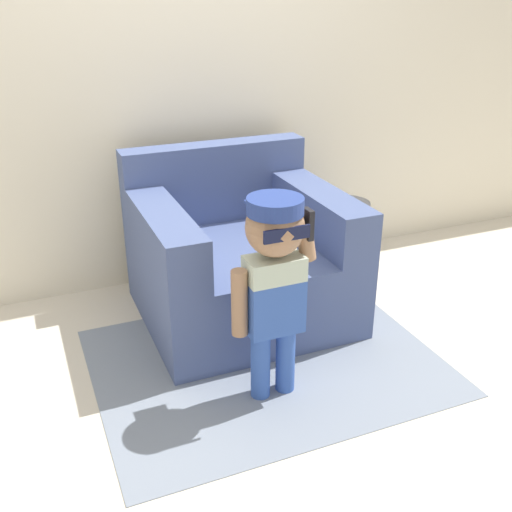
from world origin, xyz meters
TOP-DOWN VIEW (x-y plane):
  - ground_plane at (0.00, 0.00)m, footprint 10.00×10.00m
  - wall_back at (0.00, 0.70)m, footprint 10.00×0.05m
  - armchair at (0.18, 0.08)m, footprint 1.09×1.02m
  - person_child at (0.04, -0.69)m, footprint 0.39×0.29m
  - side_table at (0.97, 0.26)m, footprint 0.29×0.29m
  - rug at (0.11, -0.45)m, footprint 1.67×1.30m

SIDE VIEW (x-z plane):
  - ground_plane at x=0.00m, z-range 0.00..0.00m
  - rug at x=0.11m, z-range 0.00..0.01m
  - side_table at x=0.97m, z-range 0.05..0.55m
  - armchair at x=0.18m, z-range -0.12..0.78m
  - person_child at x=0.04m, z-range 0.16..1.11m
  - wall_back at x=0.00m, z-range 0.00..2.60m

